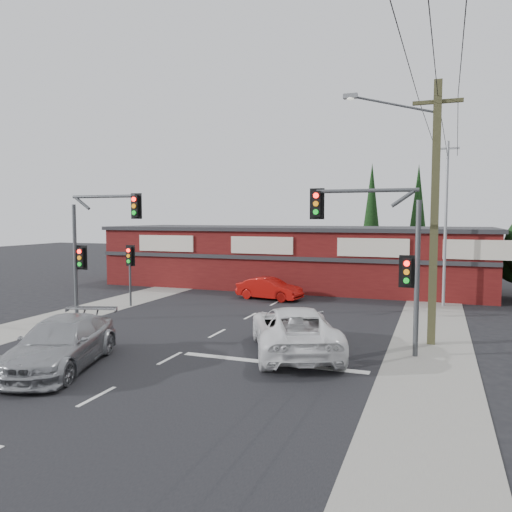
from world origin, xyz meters
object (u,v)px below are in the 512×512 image
(silver_suv, at_px, (61,344))
(white_suv, at_px, (294,330))
(utility_pole, at_px, (431,204))
(red_sedan, at_px, (269,289))
(shop_building, at_px, (294,256))

(silver_suv, bearing_deg, white_suv, 17.28)
(white_suv, height_order, utility_pole, utility_pole)
(red_sedan, xyz_separation_m, utility_pole, (9.09, -7.77, 4.74))
(silver_suv, xyz_separation_m, shop_building, (1.79, 21.37, 1.33))
(silver_suv, xyz_separation_m, utility_pole, (11.15, 7.37, 4.59))
(white_suv, distance_m, red_sedan, 11.67)
(red_sedan, bearing_deg, silver_suv, -177.70)
(shop_building, relative_size, utility_pole, 2.73)
(shop_building, bearing_deg, red_sedan, -87.52)
(silver_suv, height_order, shop_building, shop_building)
(white_suv, xyz_separation_m, utility_pole, (4.52, 2.97, 4.55))
(utility_pole, bearing_deg, white_suv, -146.74)
(white_suv, distance_m, utility_pole, 7.07)
(silver_suv, height_order, red_sedan, silver_suv)
(silver_suv, bearing_deg, utility_pole, 17.13)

